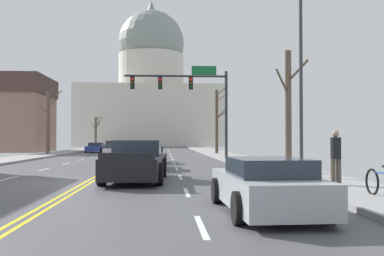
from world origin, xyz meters
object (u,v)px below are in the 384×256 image
object	(u,v)px
pickup_truck_near_02	(136,162)
sedan_near_03	(266,186)
signal_gantry	(190,91)
street_lamp_right	(293,44)
sedan_oncoming_02	(112,145)
sedan_oncoming_00	(115,150)
sedan_near_01	(146,158)
sedan_oncoming_01	(96,148)
sedan_near_00	(151,155)
pedestrian_00	(336,155)
bicycle_parked	(382,183)

from	to	relation	value
pickup_truck_near_02	sedan_near_03	size ratio (longest dim) A/B	1.27
signal_gantry	street_lamp_right	bearing A→B (deg)	-79.47
street_lamp_right	sedan_oncoming_02	world-z (taller)	street_lamp_right
street_lamp_right	sedan_oncoming_00	distance (m)	26.60
sedan_near_01	sedan_oncoming_01	distance (m)	30.12
pickup_truck_near_02	sedan_near_03	world-z (taller)	pickup_truck_near_02
pickup_truck_near_02	sedan_oncoming_00	world-z (taller)	pickup_truck_near_02
sedan_near_00	sedan_near_01	size ratio (longest dim) A/B	0.94
sedan_near_01	sedan_oncoming_00	size ratio (longest dim) A/B	0.98
signal_gantry	pedestrian_00	xyz separation A→B (m)	(3.52, -19.66, -4.13)
sedan_oncoming_00	sedan_oncoming_01	distance (m)	12.17
sedan_oncoming_00	sedan_near_01	bearing A→B (deg)	-78.51
sedan_near_00	sedan_oncoming_02	distance (m)	37.89
street_lamp_right	sedan_near_03	size ratio (longest dim) A/B	1.95
sedan_oncoming_02	bicycle_parked	size ratio (longest dim) A/B	2.44
signal_gantry	sedan_oncoming_01	xyz separation A→B (m)	(-10.10, 19.39, -4.70)
signal_gantry	sedan_oncoming_00	size ratio (longest dim) A/B	1.72
signal_gantry	sedan_near_03	xyz separation A→B (m)	(0.23, -23.93, -4.67)
street_lamp_right	pedestrian_00	xyz separation A→B (m)	(0.45, -3.10, -4.26)
sedan_oncoming_01	sedan_oncoming_02	distance (m)	13.91
sedan_near_03	pickup_truck_near_02	bearing A→B (deg)	113.63
pedestrian_00	bicycle_parked	bearing A→B (deg)	-89.36
sedan_near_01	signal_gantry	bearing A→B (deg)	73.24
sedan_near_01	sedan_oncoming_02	world-z (taller)	sedan_oncoming_02
sedan_near_03	pedestrian_00	distance (m)	5.41
bicycle_parked	pickup_truck_near_02	bearing A→B (deg)	136.70
sedan_near_01	pedestrian_00	xyz separation A→B (m)	(6.50, -9.79, 0.52)
signal_gantry	sedan_near_00	world-z (taller)	signal_gantry
bicycle_parked	street_lamp_right	bearing A→B (deg)	94.54
sedan_near_01	sedan_oncoming_02	size ratio (longest dim) A/B	1.05
signal_gantry	sedan_oncoming_02	distance (m)	35.01
signal_gantry	sedan_oncoming_01	size ratio (longest dim) A/B	1.80
sedan_near_00	bicycle_parked	world-z (taller)	sedan_near_00
pedestrian_00	sedan_oncoming_00	bearing A→B (deg)	110.19
sedan_oncoming_00	bicycle_parked	xyz separation A→B (m)	(10.11, -30.34, -0.05)
sedan_near_03	bicycle_parked	world-z (taller)	sedan_near_03
pickup_truck_near_02	sedan_oncoming_00	xyz separation A→B (m)	(-3.46, 24.07, -0.17)
signal_gantry	sedan_near_01	bearing A→B (deg)	-106.76
sedan_oncoming_02	bicycle_parked	world-z (taller)	sedan_oncoming_02
signal_gantry	sedan_oncoming_01	bearing A→B (deg)	117.52
sedan_near_03	sedan_oncoming_01	size ratio (longest dim) A/B	1.04
sedan_near_00	bicycle_parked	size ratio (longest dim) A/B	2.40
sedan_near_01	sedan_oncoming_01	world-z (taller)	sedan_near_01
sedan_oncoming_00	sedan_oncoming_01	size ratio (longest dim) A/B	1.05
sedan_near_00	bicycle_parked	bearing A→B (deg)	-70.97
sedan_near_03	pedestrian_00	bearing A→B (deg)	52.32
pickup_truck_near_02	sedan_oncoming_02	distance (m)	50.07
pickup_truck_near_02	street_lamp_right	bearing A→B (deg)	-2.21
sedan_near_01	pedestrian_00	size ratio (longest dim) A/B	2.58
pickup_truck_near_02	bicycle_parked	size ratio (longest dim) A/B	3.28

